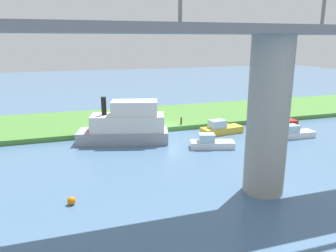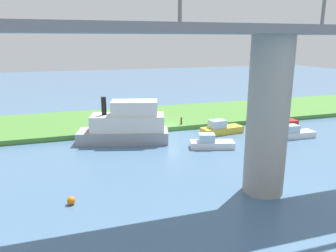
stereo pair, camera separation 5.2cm
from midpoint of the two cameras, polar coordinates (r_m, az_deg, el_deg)
name	(u,v)px [view 2 (the right image)]	position (r m, az deg, el deg)	size (l,w,h in m)	color
ground_plane	(169,132)	(36.42, 0.16, -0.96)	(160.00, 160.00, 0.00)	#4C7093
grassy_bank	(154,118)	(41.92, -2.43, 1.45)	(80.00, 12.00, 0.50)	#4C8438
bridge_pylon	(268,117)	(21.79, 16.74, 1.44)	(2.60, 2.60, 10.04)	#9E998E
bridge_span	(275,25)	(21.31, 17.83, 16.05)	(72.86, 4.30, 3.25)	slate
person_on_bank	(116,118)	(38.08, -8.91, 1.41)	(0.49, 0.49, 1.39)	#2D334C
mooring_post	(181,121)	(37.41, 2.33, 0.88)	(0.20, 0.20, 0.82)	brown
riverboat_paddlewheel	(126,125)	(32.68, -7.14, 0.11)	(9.20, 5.17, 4.47)	#99999E
houseboat_blue	(221,129)	(36.00, 9.06, -0.44)	(4.71, 2.14, 1.52)	gold
motorboat_red	(211,143)	(31.15, 7.37, -2.86)	(4.27, 2.53, 1.34)	white
pontoon_yellow	(277,122)	(40.66, 18.24, 0.68)	(4.39, 1.79, 1.43)	red
skiff_small	(294,133)	(36.46, 20.76, -1.12)	(4.14, 1.68, 1.35)	white
marker_buoy	(71,201)	(21.57, -16.15, -12.14)	(0.50, 0.50, 0.50)	orange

